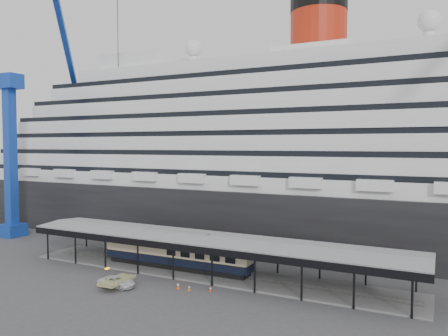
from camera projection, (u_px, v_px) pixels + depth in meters
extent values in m
plane|color=#3E3E41|center=(189.00, 285.00, 55.27)|extent=(200.00, 200.00, 0.00)
cube|color=black|center=(275.00, 211.00, 83.59)|extent=(130.00, 30.00, 10.00)
cylinder|color=#B0230E|center=(318.00, 35.00, 78.32)|extent=(10.00, 10.00, 9.00)
cylinder|color=black|center=(319.00, 6.00, 78.04)|extent=(10.10, 10.10, 2.50)
sphere|color=silver|center=(194.00, 48.00, 89.92)|extent=(3.60, 3.60, 3.60)
sphere|color=silver|center=(429.00, 21.00, 70.26)|extent=(3.60, 3.60, 3.60)
cube|color=slate|center=(208.00, 273.00, 59.73)|extent=(56.00, 8.00, 0.24)
cube|color=slate|center=(205.00, 274.00, 59.08)|extent=(54.00, 0.08, 0.10)
cube|color=slate|center=(210.00, 271.00, 60.36)|extent=(54.00, 0.08, 0.10)
cube|color=black|center=(190.00, 249.00, 55.48)|extent=(56.00, 0.18, 0.90)
cube|color=black|center=(222.00, 236.00, 63.52)|extent=(56.00, 0.18, 0.90)
cube|color=slate|center=(207.00, 237.00, 59.47)|extent=(56.00, 9.00, 0.24)
cube|color=#163EAC|center=(12.00, 230.00, 84.70)|extent=(4.00, 4.00, 2.40)
cube|color=#163EAC|center=(10.00, 157.00, 83.95)|extent=(1.80, 1.80, 26.00)
cube|color=#163EAC|center=(9.00, 82.00, 83.20)|extent=(5.00, 3.20, 2.80)
cube|color=#163EAC|center=(64.00, 34.00, 84.20)|extent=(12.92, 17.86, 16.80)
cylinder|color=black|center=(119.00, 115.00, 86.52)|extent=(0.12, 0.12, 47.21)
imported|color=silver|center=(117.00, 282.00, 54.25)|extent=(4.90, 2.44, 1.33)
cube|color=black|center=(177.00, 265.00, 61.93)|extent=(21.79, 2.70, 0.73)
cube|color=black|center=(177.00, 259.00, 61.88)|extent=(22.83, 3.13, 1.14)
cube|color=beige|center=(177.00, 250.00, 61.81)|extent=(22.84, 3.17, 1.35)
cube|color=black|center=(177.00, 244.00, 61.77)|extent=(22.83, 3.13, 0.41)
cube|color=#ED490D|center=(178.00, 289.00, 53.65)|extent=(0.48, 0.48, 0.03)
cone|color=#ED490D|center=(178.00, 285.00, 53.63)|extent=(0.41, 0.41, 0.82)
cylinder|color=white|center=(178.00, 285.00, 53.62)|extent=(0.26, 0.26, 0.16)
cube|color=orange|center=(189.00, 290.00, 53.07)|extent=(0.38, 0.38, 0.03)
cone|color=orange|center=(189.00, 288.00, 53.05)|extent=(0.32, 0.32, 0.66)
cylinder|color=white|center=(189.00, 287.00, 53.04)|extent=(0.21, 0.21, 0.13)
cube|color=red|center=(210.00, 292.00, 52.63)|extent=(0.46, 0.46, 0.03)
cone|color=red|center=(210.00, 289.00, 52.61)|extent=(0.38, 0.38, 0.66)
cylinder|color=white|center=(210.00, 288.00, 52.61)|extent=(0.21, 0.21, 0.13)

